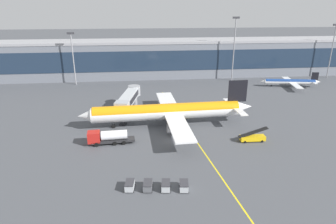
{
  "coord_description": "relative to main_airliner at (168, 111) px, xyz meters",
  "views": [
    {
      "loc": [
        -7.76,
        -64.0,
        31.0
      ],
      "look_at": [
        -0.07,
        8.01,
        4.5
      ],
      "focal_mm": 31.63,
      "sensor_mm": 36.0,
      "label": 1
    }
  ],
  "objects": [
    {
      "name": "terminal_building",
      "position": [
        -17.01,
        58.75,
        4.14
      ],
      "size": [
        222.5,
        16.48,
        16.11
      ],
      "color": "slate",
      "rests_on": "ground_plane"
    },
    {
      "name": "apron_light_mast_0",
      "position": [
        76.21,
        46.79,
        9.64
      ],
      "size": [
        2.8,
        0.5,
        23.19
      ],
      "color": "gray",
      "rests_on": "ground_plane"
    },
    {
      "name": "jet_bridge",
      "position": [
        -10.47,
        10.08,
        0.98
      ],
      "size": [
        7.24,
        19.61,
        6.63
      ],
      "color": "#B2B7BC",
      "rests_on": "ground_plane"
    },
    {
      "name": "ground_plane",
      "position": [
        -0.14,
        -10.02,
        -3.94
      ],
      "size": [
        700.0,
        700.0,
        0.0
      ],
      "primitive_type": "plane",
      "color": "#47494F"
    },
    {
      "name": "main_airliner",
      "position": [
        0.0,
        0.0,
        0.0
      ],
      "size": [
        47.3,
        37.58,
        11.8
      ],
      "color": "white",
      "rests_on": "ground_plane"
    },
    {
      "name": "belt_loader",
      "position": [
        19.02,
        -12.23,
        -2.95
      ],
      "size": [
        6.92,
        2.03,
        3.49
      ],
      "color": "yellow",
      "rests_on": "ground_plane"
    },
    {
      "name": "fuel_tanker",
      "position": [
        -15.18,
        -9.89,
        -2.19
      ],
      "size": [
        10.94,
        3.21,
        3.25
      ],
      "color": "#232326",
      "rests_on": "ground_plane"
    },
    {
      "name": "baggage_cart_0",
      "position": [
        -9.9,
        -28.86,
        -3.16
      ],
      "size": [
        1.9,
        2.81,
        1.48
      ],
      "color": "#B2B7BC",
      "rests_on": "ground_plane"
    },
    {
      "name": "commuter_jet_far",
      "position": [
        52.35,
        34.1,
        -1.88
      ],
      "size": [
        23.22,
        18.6,
        5.98
      ],
      "color": "white",
      "rests_on": "ground_plane"
    },
    {
      "name": "baggage_cart_3",
      "position": [
        -0.37,
        -29.99,
        -3.16
      ],
      "size": [
        1.9,
        2.81,
        1.48
      ],
      "color": "#B2B7BC",
      "rests_on": "ground_plane"
    },
    {
      "name": "apron_light_mast_2",
      "position": [
        -32.86,
        46.79,
        8.39
      ],
      "size": [
        2.8,
        0.5,
        20.78
      ],
      "color": "gray",
      "rests_on": "ground_plane"
    },
    {
      "name": "baggage_cart_2",
      "position": [
        -3.55,
        -29.61,
        -3.16
      ],
      "size": [
        1.9,
        2.81,
        1.48
      ],
      "color": "#B2B7BC",
      "rests_on": "ground_plane"
    },
    {
      "name": "baggage_cart_1",
      "position": [
        -6.72,
        -29.24,
        -3.16
      ],
      "size": [
        1.9,
        2.81,
        1.48
      ],
      "color": "#595B60",
      "rests_on": "ground_plane"
    },
    {
      "name": "apron_light_mast_1",
      "position": [
        32.58,
        46.79,
        11.23
      ],
      "size": [
        2.8,
        0.5,
        26.26
      ],
      "color": "gray",
      "rests_on": "ground_plane"
    },
    {
      "name": "apron_lead_in_line",
      "position": [
        5.41,
        -8.02,
        -3.93
      ],
      "size": [
        8.47,
        79.61,
        0.01
      ],
      "primitive_type": "cube",
      "rotation": [
        0.0,
        0.0,
        0.1
      ],
      "color": "yellow",
      "rests_on": "ground_plane"
    }
  ]
}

